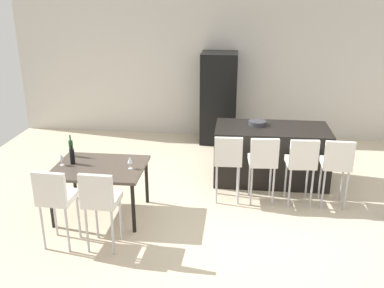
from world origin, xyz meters
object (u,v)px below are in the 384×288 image
dining_chair_far (100,198)px  fruit_bowl (257,123)px  bar_chair_middle (263,159)px  dining_table (100,171)px  wine_glass_middle (130,160)px  bar_chair_right (302,161)px  refrigerator (219,98)px  wine_bottle_inner (71,148)px  bar_chair_left (228,158)px  kitchen_island (271,154)px  dining_chair_near (55,196)px  wine_glass_right (61,157)px  bar_chair_far (337,162)px  wine_bottle_left (72,156)px

dining_chair_far → fruit_bowl: (1.91, 2.38, 0.26)m
bar_chair_middle → dining_table: bar_chair_middle is taller
wine_glass_middle → fruit_bowl: fruit_bowl is taller
bar_chair_right → refrigerator: size_ratio=0.57×
wine_bottle_inner → wine_glass_middle: bearing=-20.3°
dining_table → fruit_bowl: (2.18, 1.54, 0.28)m
bar_chair_left → dining_chair_far: 2.05m
dining_chair_far → refrigerator: 4.28m
kitchen_island → dining_chair_near: dining_chair_near is taller
kitchen_island → wine_glass_right: bearing=-153.9°
bar_chair_right → dining_chair_near: size_ratio=1.00×
refrigerator → wine_glass_middle: bearing=-107.3°
bar_chair_right → dining_chair_far: size_ratio=1.00×
kitchen_island → dining_table: (-2.42, -1.43, 0.21)m
bar_chair_far → wine_glass_middle: bar_chair_far is taller
fruit_bowl → bar_chair_left: bearing=-115.3°
bar_chair_far → fruit_bowl: size_ratio=3.64×
bar_chair_middle → wine_bottle_inner: 2.78m
kitchen_island → wine_glass_right: kitchen_island is taller
bar_chair_far → refrigerator: size_ratio=0.57×
dining_chair_near → wine_glass_middle: dining_chair_near is taller
wine_glass_right → bar_chair_right: bearing=10.5°
dining_chair_far → wine_glass_middle: dining_chair_far is taller
bar_chair_far → wine_glass_middle: bearing=-167.5°
dining_chair_far → fruit_bowl: 3.06m
dining_chair_near → bar_chair_left: bearing=35.4°
dining_chair_far → wine_glass_middle: bearing=78.3°
wine_bottle_inner → wine_glass_right: (-0.01, -0.34, -0.00)m
dining_chair_near → wine_bottle_inner: (-0.23, 1.16, 0.17)m
bar_chair_middle → fruit_bowl: bearing=93.9°
fruit_bowl → wine_bottle_left: bearing=-149.9°
bar_chair_right → fruit_bowl: (-0.61, 0.94, 0.26)m
kitchen_island → wine_bottle_inner: size_ratio=5.68×
wine_bottle_left → fruit_bowl: wine_bottle_left is taller
dining_table → fruit_bowl: fruit_bowl is taller
bar_chair_right → bar_chair_far: 0.49m
bar_chair_left → bar_chair_right: bearing=0.0°
wine_bottle_inner → dining_chair_far: bearing=-55.7°
bar_chair_far → dining_table: 3.34m
wine_glass_middle → wine_bottle_inner: bearing=159.7°
bar_chair_left → dining_chair_near: (-2.02, -1.44, 0.00)m
dining_chair_near → bar_chair_right: bearing=25.0°
dining_table → dining_chair_far: (0.27, -0.84, 0.03)m
dining_chair_near → wine_bottle_inner: bearing=101.4°
wine_glass_middle → fruit_bowl: 2.35m
dining_chair_near → wine_bottle_inner: wine_bottle_inner is taller
bar_chair_far → fruit_bowl: bar_chair_far is taller
bar_chair_middle → wine_glass_middle: 1.92m
wine_bottle_inner → wine_glass_right: bearing=-91.9°
dining_table → wine_bottle_left: 0.44m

